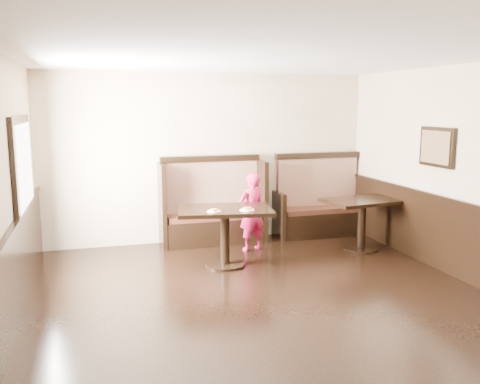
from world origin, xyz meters
name	(u,v)px	position (x,y,z in m)	size (l,w,h in m)	color
ground	(284,320)	(0.00, 0.00, 0.00)	(7.00, 7.00, 0.00)	black
room_shell	(249,255)	(-0.30, 0.28, 0.67)	(7.00, 7.00, 7.00)	beige
booth_main	(212,211)	(0.00, 3.30, 0.53)	(1.75, 0.72, 1.45)	black
booth_neighbor	(319,208)	(1.95, 3.29, 0.48)	(1.65, 0.72, 1.45)	black
table_main	(225,222)	(-0.12, 2.00, 0.64)	(1.43, 1.03, 0.84)	black
table_neighbor	(362,212)	(2.18, 2.21, 0.61)	(1.26, 0.90, 0.81)	black
child	(252,212)	(0.48, 2.66, 0.62)	(0.45, 0.30, 1.24)	#CD154A
pizza_plate_left	(214,211)	(-0.32, 1.83, 0.85)	(0.19, 0.19, 0.04)	white
pizza_plate_right	(247,209)	(0.14, 1.79, 0.85)	(0.21, 0.21, 0.04)	white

